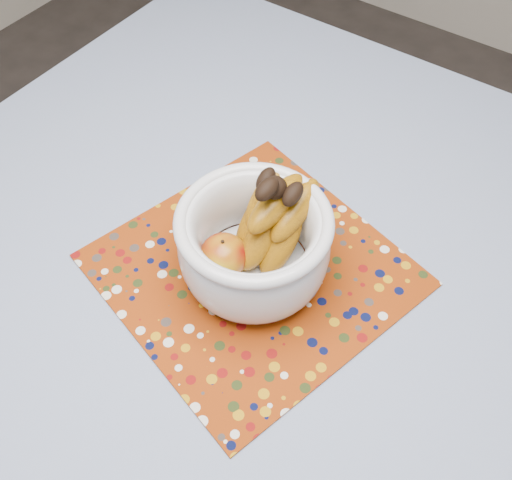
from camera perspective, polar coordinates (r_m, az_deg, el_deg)
table at (r=0.98m, az=0.44°, el=-7.32°), size 1.20×1.20×0.75m
tablecloth at (r=0.91m, az=0.47°, el=-4.69°), size 1.32×1.32×0.01m
placemat at (r=0.92m, az=-0.32°, el=-2.85°), size 0.50×0.50×0.00m
fruit_bowl at (r=0.85m, az=0.22°, el=0.31°), size 0.22×0.23×0.19m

